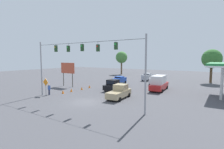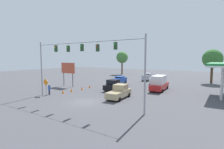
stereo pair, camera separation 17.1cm
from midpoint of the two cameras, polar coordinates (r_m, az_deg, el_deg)
name	(u,v)px [view 1 (the left image)]	position (r m, az deg, el deg)	size (l,w,h in m)	color
ground_plane	(85,102)	(25.15, -8.86, -8.91)	(140.00, 140.00, 0.00)	#47474C
overhead_signal_span	(82,61)	(24.06, -9.93, 4.41)	(18.40, 0.38, 8.76)	#939399
pickup_truck_tan_crossing_near	(119,92)	(26.95, 2.24, -5.74)	(2.53, 5.45, 2.12)	tan
pickup_truck_black_withflow_mid	(114,85)	(33.48, 0.56, -3.53)	(2.51, 5.52, 2.12)	black
box_truck_red_oncoming_far	(159,83)	(34.55, 14.97, -2.70)	(2.77, 6.86, 2.87)	red
sedan_white_oncoming_deep	(155,80)	(42.45, 13.74, -1.71)	(2.21, 4.63, 1.97)	silver
sedan_silver_withflow_deep	(147,77)	(48.94, 11.38, -0.70)	(2.03, 4.53, 2.00)	#A8AAB2
sedan_blue_withflow_far	(119,80)	(41.39, 2.33, -1.82)	(2.36, 4.49, 1.85)	#234CB2
traffic_cone_nearest	(63,92)	(31.76, -15.88, -5.48)	(0.42, 0.42, 0.60)	orange
traffic_cone_second	(71,90)	(33.05, -13.30, -4.99)	(0.42, 0.42, 0.60)	orange
traffic_cone_third	(82,88)	(34.67, -9.98, -4.44)	(0.42, 0.42, 0.60)	orange
traffic_cone_fourth	(89,87)	(36.48, -7.52, -3.91)	(0.42, 0.42, 0.60)	orange
roadside_billboard	(68,69)	(38.95, -14.40, 1.61)	(3.98, 0.16, 5.15)	#4C473D
work_zone_sign	(46,84)	(30.87, -20.99, -2.77)	(1.27, 0.06, 2.84)	slate
pedestrian	(49,89)	(31.30, -20.00, -4.56)	(0.40, 0.28, 1.85)	#2D334C
tree_horizon_left	(212,59)	(49.62, 29.71, 4.43)	(4.68, 4.68, 8.33)	#4C3823
tree_horizon_right	(122,58)	(66.02, 3.05, 5.56)	(4.36, 4.36, 8.59)	brown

